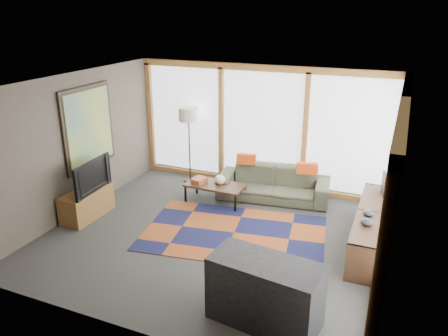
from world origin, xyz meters
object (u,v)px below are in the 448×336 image
at_px(floor_lamp, 189,145).
at_px(coffee_table, 215,193).
at_px(television, 88,176).
at_px(bar_counter, 265,292).
at_px(bookshelf, 369,228).
at_px(sofa, 273,184).
at_px(tv_console, 87,204).

height_order(floor_lamp, coffee_table, floor_lamp).
height_order(television, bar_counter, television).
height_order(coffee_table, bookshelf, bookshelf).
distance_m(sofa, television, 3.58).
height_order(sofa, floor_lamp, floor_lamp).
bearing_deg(bar_counter, sofa, 112.91).
distance_m(sofa, floor_lamp, 2.06).
height_order(coffee_table, bar_counter, bar_counter).
distance_m(floor_lamp, television, 2.47).
distance_m(floor_lamp, tv_console, 2.58).
relative_size(tv_console, bar_counter, 0.79).
xyz_separation_m(television, bar_counter, (3.82, -1.49, -0.40)).
distance_m(floor_lamp, bar_counter, 4.84).
xyz_separation_m(floor_lamp, tv_console, (-0.94, -2.33, -0.57)).
height_order(coffee_table, television, television).
bearing_deg(tv_console, coffee_table, 38.09).
distance_m(television, bar_counter, 4.12).
height_order(floor_lamp, tv_console, floor_lamp).
bearing_deg(sofa, floor_lamp, 166.42).
height_order(coffee_table, tv_console, tv_console).
xyz_separation_m(sofa, coffee_table, (-1.01, -0.62, -0.13)).
xyz_separation_m(floor_lamp, bar_counter, (2.96, -3.80, -0.41)).
height_order(floor_lamp, television, floor_lamp).
height_order(sofa, television, television).
relative_size(floor_lamp, coffee_table, 1.45).
bearing_deg(bar_counter, coffee_table, 131.41).
xyz_separation_m(coffee_table, television, (-1.84, -1.49, 0.63)).
bearing_deg(tv_console, sofa, 35.95).
bearing_deg(television, floor_lamp, -24.22).
height_order(bookshelf, bar_counter, bar_counter).
distance_m(bookshelf, bar_counter, 2.64).
xyz_separation_m(tv_console, television, (0.08, 0.02, 0.56)).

